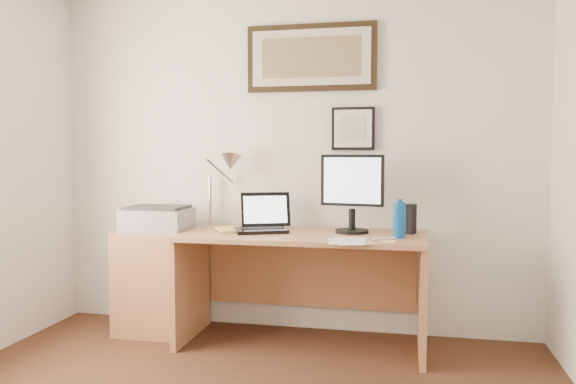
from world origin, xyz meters
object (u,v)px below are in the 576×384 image
(book, at_px, (217,230))
(laptop, at_px, (263,223))
(desk, at_px, (304,266))
(lcd_monitor, at_px, (352,189))
(side_cabinet, at_px, (155,282))
(printer, at_px, (157,219))
(water_bottle, at_px, (399,220))

(book, xyz_separation_m, laptop, (0.29, 0.09, 0.05))
(desk, bearing_deg, lcd_monitor, 1.96)
(lcd_monitor, bearing_deg, desk, -178.04)
(side_cabinet, distance_m, printer, 0.46)
(side_cabinet, xyz_separation_m, book, (0.50, -0.09, 0.39))
(desk, distance_m, lcd_monitor, 0.62)
(water_bottle, bearing_deg, lcd_monitor, 153.35)
(printer, bearing_deg, desk, 3.48)
(lcd_monitor, xyz_separation_m, printer, (-1.35, -0.07, -0.22))
(side_cabinet, distance_m, water_bottle, 1.78)
(water_bottle, bearing_deg, desk, 167.06)
(water_bottle, relative_size, laptop, 0.54)
(water_bottle, distance_m, printer, 1.67)
(water_bottle, height_order, printer, water_bottle)
(book, bearing_deg, printer, 172.69)
(lcd_monitor, relative_size, printer, 1.18)
(water_bottle, bearing_deg, side_cabinet, 176.31)
(side_cabinet, xyz_separation_m, laptop, (0.79, 0.00, 0.44))
(side_cabinet, distance_m, book, 0.64)
(book, distance_m, printer, 0.47)
(water_bottle, relative_size, desk, 0.14)
(book, height_order, desk, book)
(lcd_monitor, bearing_deg, side_cabinet, -178.09)
(book, relative_size, desk, 0.15)
(water_bottle, bearing_deg, printer, 177.18)
(lcd_monitor, bearing_deg, laptop, -176.03)
(book, height_order, laptop, laptop)
(book, relative_size, laptop, 0.59)
(laptop, bearing_deg, desk, 6.25)
(water_bottle, height_order, lcd_monitor, lcd_monitor)
(book, bearing_deg, side_cabinet, 170.13)
(side_cabinet, relative_size, laptop, 1.76)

